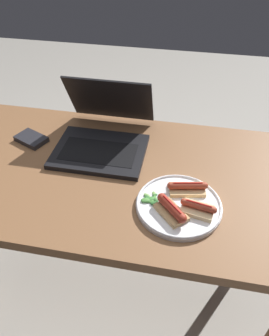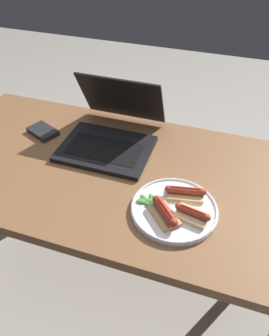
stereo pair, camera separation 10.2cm
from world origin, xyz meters
name	(u,v)px [view 1 (the left image)]	position (x,y,z in m)	size (l,w,h in m)	color
ground_plane	(119,284)	(0.00, 0.00, 0.00)	(6.00, 6.00, 0.00)	#9E998E
desk	(113,187)	(0.00, 0.00, 0.65)	(1.35, 0.67, 0.73)	brown
laptop	(103,136)	(-0.07, 0.13, 0.77)	(0.32, 0.35, 0.22)	black
plate	(179,205)	(0.23, -0.12, 0.74)	(0.26, 0.26, 0.02)	silver
sausage_toast_left	(187,188)	(0.25, -0.06, 0.76)	(0.12, 0.08, 0.04)	tan
sausage_toast_middle	(171,210)	(0.21, -0.16, 0.76)	(0.11, 0.11, 0.04)	tan
sausage_toast_right	(198,208)	(0.29, -0.14, 0.76)	(0.10, 0.07, 0.04)	#D6B784
salad_pile	(150,199)	(0.15, -0.12, 0.75)	(0.06, 0.06, 0.01)	#2D662D
external_drive	(31,139)	(-0.34, 0.11, 0.74)	(0.13, 0.11, 0.02)	#232328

